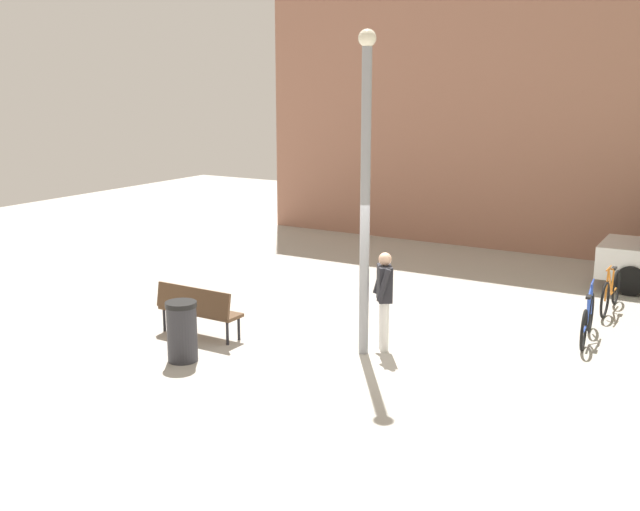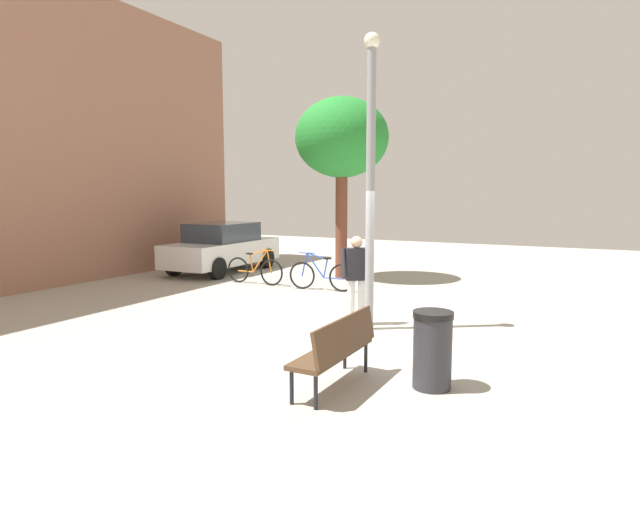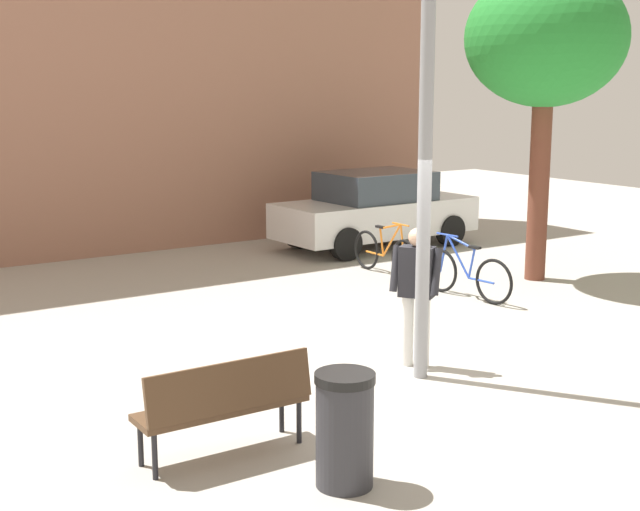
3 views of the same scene
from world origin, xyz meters
TOP-DOWN VIEW (x-y plane):
  - ground_plane at (0.00, 0.00)m, footprint 36.00×36.00m
  - building_facade at (0.00, 9.90)m, footprint 15.12×2.00m
  - lamppost at (0.18, -0.05)m, footprint 0.28×0.28m
  - person_by_lamppost at (0.38, 0.29)m, footprint 0.52×0.62m
  - park_bench at (-2.72, -0.81)m, footprint 1.60×0.49m
  - bicycle_orange at (3.22, 4.56)m, footprint 0.08×1.81m
  - bicycle_blue at (3.22, 2.51)m, footprint 0.24×1.80m
  - trash_bin at (-2.16, -1.86)m, footprint 0.51×0.51m

SIDE VIEW (x-z plane):
  - ground_plane at x=0.00m, z-range 0.00..0.00m
  - bicycle_orange at x=3.22m, z-range -0.10..0.87m
  - bicycle_blue at x=3.22m, z-range -0.10..0.87m
  - trash_bin at x=-2.16m, z-range 0.00..0.99m
  - park_bench at x=-2.72m, z-range 0.08..1.01m
  - person_by_lamppost at x=0.38m, z-range 0.13..1.80m
  - lamppost at x=0.18m, z-range 0.26..5.45m
  - building_facade at x=0.00m, z-range 0.00..8.01m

